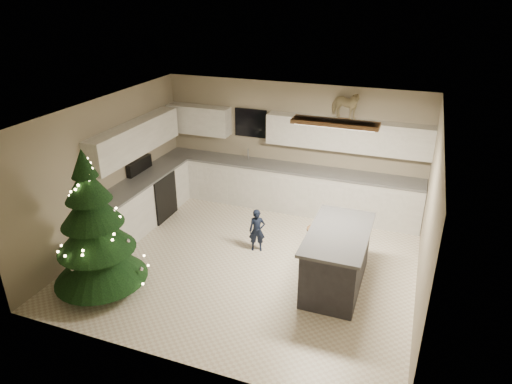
# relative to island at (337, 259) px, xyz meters

# --- Properties ---
(ground_plane) EXTENTS (5.50, 5.50, 0.00)m
(ground_plane) POSITION_rel_island_xyz_m (-1.53, 0.17, -0.48)
(ground_plane) COLOR beige
(room_shell) EXTENTS (5.52, 5.02, 2.61)m
(room_shell) POSITION_rel_island_xyz_m (-1.50, 0.18, 1.27)
(room_shell) COLOR gray
(room_shell) RESTS_ON ground_plane
(cabinetry) EXTENTS (5.50, 3.20, 2.00)m
(cabinetry) POSITION_rel_island_xyz_m (-2.44, 1.82, 0.28)
(cabinetry) COLOR white
(cabinetry) RESTS_ON ground_plane
(island) EXTENTS (0.90, 1.70, 0.95)m
(island) POSITION_rel_island_xyz_m (0.00, 0.00, 0.00)
(island) COLOR black
(island) RESTS_ON ground_plane
(bar_stool) EXTENTS (0.32, 0.32, 0.60)m
(bar_stool) POSITION_rel_island_xyz_m (-0.48, 0.61, -0.03)
(bar_stool) COLOR brown
(bar_stool) RESTS_ON ground_plane
(christmas_tree) EXTENTS (1.45, 1.40, 2.32)m
(christmas_tree) POSITION_rel_island_xyz_m (-3.38, -1.37, 0.47)
(christmas_tree) COLOR #3F2816
(christmas_tree) RESTS_ON ground_plane
(toddler) EXTENTS (0.33, 0.27, 0.79)m
(toddler) POSITION_rel_island_xyz_m (-1.52, 0.55, -0.09)
(toddler) COLOR black
(toddler) RESTS_ON ground_plane
(rocking_horse) EXTENTS (0.67, 0.46, 0.54)m
(rocking_horse) POSITION_rel_island_xyz_m (-0.46, 2.50, 1.80)
(rocking_horse) COLOR brown
(rocking_horse) RESTS_ON cabinetry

